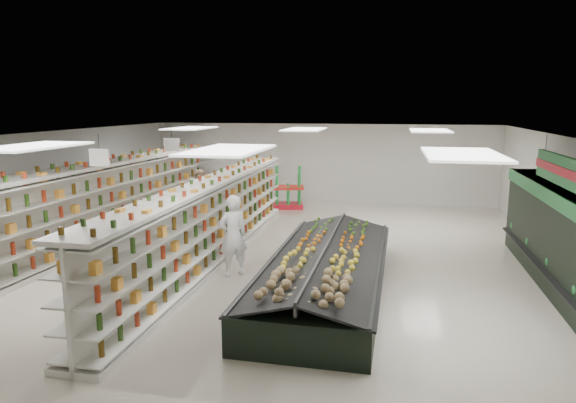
% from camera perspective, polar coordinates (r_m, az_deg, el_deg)
% --- Properties ---
extents(floor, '(16.00, 16.00, 0.00)m').
position_cam_1_polar(floor, '(13.68, -1.10, -6.11)').
color(floor, beige).
rests_on(floor, ground).
extents(ceiling, '(14.00, 16.00, 0.02)m').
position_cam_1_polar(ceiling, '(13.12, -1.15, 7.39)').
color(ceiling, white).
rests_on(ceiling, wall_back).
extents(wall_back, '(14.00, 0.02, 3.20)m').
position_cam_1_polar(wall_back, '(21.11, 3.66, 4.27)').
color(wall_back, silver).
rests_on(wall_back, floor).
extents(wall_front, '(14.00, 0.02, 3.20)m').
position_cam_1_polar(wall_front, '(6.06, -18.44, -12.79)').
color(wall_front, silver).
rests_on(wall_front, floor).
extents(wall_left, '(0.02, 16.00, 3.20)m').
position_cam_1_polar(wall_left, '(16.33, -25.86, 1.32)').
color(wall_left, silver).
rests_on(wall_left, floor).
extents(wall_right, '(0.02, 16.00, 3.20)m').
position_cam_1_polar(wall_right, '(13.63, 28.95, -0.62)').
color(wall_right, silver).
rests_on(wall_right, floor).
extents(produce_wall_case, '(0.93, 8.00, 2.20)m').
position_cam_1_polar(produce_wall_case, '(12.16, 28.74, -3.56)').
color(produce_wall_case, black).
rests_on(produce_wall_case, floor).
extents(aisle_sign_near, '(0.52, 0.06, 0.75)m').
position_cam_1_polar(aisle_sign_near, '(12.74, -20.21, 4.61)').
color(aisle_sign_near, white).
rests_on(aisle_sign_near, ceiling).
extents(aisle_sign_far, '(0.52, 0.06, 0.75)m').
position_cam_1_polar(aisle_sign_far, '(16.26, -12.80, 6.18)').
color(aisle_sign_far, white).
rests_on(aisle_sign_far, ceiling).
extents(hortifruti_banner, '(0.12, 3.20, 0.95)m').
position_cam_1_polar(hortifruti_banner, '(11.84, 28.03, 3.10)').
color(hortifruti_banner, '#1D6D30').
rests_on(hortifruti_banner, ceiling).
extents(gondola_left, '(1.68, 13.48, 2.33)m').
position_cam_1_polar(gondola_left, '(15.64, -20.37, -0.62)').
color(gondola_left, silver).
rests_on(gondola_left, floor).
extents(gondola_center, '(0.92, 11.98, 2.08)m').
position_cam_1_polar(gondola_center, '(13.24, -8.56, -2.53)').
color(gondola_center, silver).
rests_on(gondola_center, floor).
extents(produce_island, '(2.57, 6.84, 1.02)m').
position_cam_1_polar(produce_island, '(11.18, 4.29, -7.55)').
color(produce_island, black).
rests_on(produce_island, floor).
extents(soda_endcap, '(1.34, 1.05, 1.53)m').
position_cam_1_polar(soda_endcap, '(19.84, 0.01, 1.38)').
color(soda_endcap, red).
rests_on(soda_endcap, floor).
extents(shopper_main, '(0.84, 0.80, 1.93)m').
position_cam_1_polar(shopper_main, '(12.02, -6.14, -3.79)').
color(shopper_main, white).
rests_on(shopper_main, floor).
extents(shopper_background, '(0.74, 0.99, 1.83)m').
position_cam_1_polar(shopper_background, '(17.67, -9.57, 0.63)').
color(shopper_background, '#97775D').
rests_on(shopper_background, floor).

